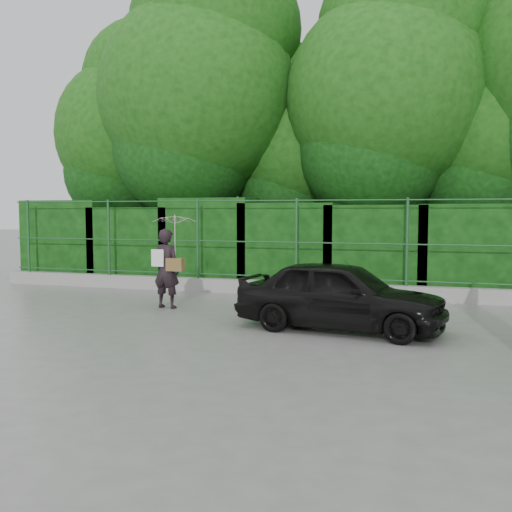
% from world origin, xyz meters
% --- Properties ---
extents(ground, '(80.00, 80.00, 0.00)m').
position_xyz_m(ground, '(0.00, 0.00, 0.00)').
color(ground, gray).
extents(kerb, '(14.00, 0.25, 0.30)m').
position_xyz_m(kerb, '(0.00, 4.50, 0.15)').
color(kerb, '#9E9E99').
rests_on(kerb, ground).
extents(fence, '(14.13, 0.06, 1.80)m').
position_xyz_m(fence, '(0.22, 4.50, 1.20)').
color(fence, '#21542A').
rests_on(fence, kerb).
extents(hedge, '(14.20, 1.20, 2.14)m').
position_xyz_m(hedge, '(-0.06, 5.50, 1.01)').
color(hedge, black).
rests_on(hedge, ground).
extents(trees, '(17.10, 6.15, 8.08)m').
position_xyz_m(trees, '(1.14, 7.74, 4.62)').
color(trees, black).
rests_on(trees, ground).
extents(woman, '(0.86, 0.86, 1.77)m').
position_xyz_m(woman, '(-1.47, 2.26, 1.16)').
color(woman, black).
rests_on(woman, ground).
extents(car, '(3.33, 1.73, 1.08)m').
position_xyz_m(car, '(1.87, 1.19, 0.54)').
color(car, black).
rests_on(car, ground).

